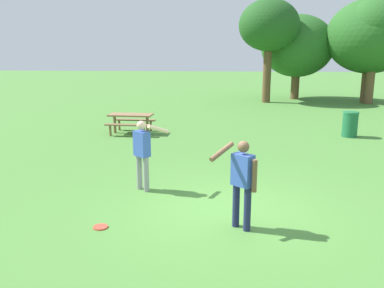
{
  "coord_description": "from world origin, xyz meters",
  "views": [
    {
      "loc": [
        -0.09,
        -7.65,
        3.15
      ],
      "look_at": [
        -0.85,
        1.66,
        1.0
      ],
      "focal_mm": 37.48,
      "sensor_mm": 36.0,
      "label": 1
    }
  ],
  "objects_px": {
    "frisbee": "(100,227)",
    "tree_tall_left": "(269,26)",
    "person_thrower": "(142,150)",
    "tree_far_right": "(375,27)",
    "picnic_table_near": "(131,119)",
    "person_catcher": "(242,178)",
    "trash_can_beside_table": "(350,124)",
    "tree_slender_mid": "(371,37)",
    "tree_broad_center": "(297,46)"
  },
  "relations": [
    {
      "from": "frisbee",
      "to": "tree_tall_left",
      "type": "relative_size",
      "value": 0.04
    },
    {
      "from": "person_thrower",
      "to": "tree_far_right",
      "type": "relative_size",
      "value": 0.26
    },
    {
      "from": "picnic_table_near",
      "to": "frisbee",
      "type": "bearing_deg",
      "value": -80.56
    },
    {
      "from": "person_thrower",
      "to": "frisbee",
      "type": "relative_size",
      "value": 6.07
    },
    {
      "from": "person_catcher",
      "to": "frisbee",
      "type": "bearing_deg",
      "value": -176.03
    },
    {
      "from": "picnic_table_near",
      "to": "tree_far_right",
      "type": "relative_size",
      "value": 0.28
    },
    {
      "from": "person_catcher",
      "to": "tree_far_right",
      "type": "relative_size",
      "value": 0.26
    },
    {
      "from": "tree_tall_left",
      "to": "person_catcher",
      "type": "bearing_deg",
      "value": -96.86
    },
    {
      "from": "person_thrower",
      "to": "person_catcher",
      "type": "bearing_deg",
      "value": -41.39
    },
    {
      "from": "picnic_table_near",
      "to": "trash_can_beside_table",
      "type": "relative_size",
      "value": 1.83
    },
    {
      "from": "tree_tall_left",
      "to": "person_thrower",
      "type": "bearing_deg",
      "value": -104.66
    },
    {
      "from": "frisbee",
      "to": "tree_far_right",
      "type": "distance_m",
      "value": 22.55
    },
    {
      "from": "tree_far_right",
      "to": "tree_slender_mid",
      "type": "height_order",
      "value": "tree_slender_mid"
    },
    {
      "from": "frisbee",
      "to": "tree_slender_mid",
      "type": "distance_m",
      "value": 23.09
    },
    {
      "from": "picnic_table_near",
      "to": "tree_broad_center",
      "type": "distance_m",
      "value": 15.52
    },
    {
      "from": "person_thrower",
      "to": "tree_far_right",
      "type": "distance_m",
      "value": 20.41
    },
    {
      "from": "person_catcher",
      "to": "tree_far_right",
      "type": "height_order",
      "value": "tree_far_right"
    },
    {
      "from": "person_catcher",
      "to": "trash_can_beside_table",
      "type": "xyz_separation_m",
      "value": [
        4.41,
        8.52,
        -0.48
      ]
    },
    {
      "from": "person_thrower",
      "to": "tree_tall_left",
      "type": "xyz_separation_m",
      "value": [
        4.48,
        17.13,
        3.74
      ]
    },
    {
      "from": "tree_far_right",
      "to": "trash_can_beside_table",
      "type": "bearing_deg",
      "value": -111.91
    },
    {
      "from": "person_catcher",
      "to": "tree_broad_center",
      "type": "distance_m",
      "value": 21.78
    },
    {
      "from": "tree_far_right",
      "to": "frisbee",
      "type": "bearing_deg",
      "value": -120.32
    },
    {
      "from": "tree_tall_left",
      "to": "tree_slender_mid",
      "type": "distance_m",
      "value": 6.36
    },
    {
      "from": "tree_tall_left",
      "to": "picnic_table_near",
      "type": "bearing_deg",
      "value": -120.79
    },
    {
      "from": "tree_broad_center",
      "to": "tree_far_right",
      "type": "bearing_deg",
      "value": -28.97
    },
    {
      "from": "person_catcher",
      "to": "picnic_table_near",
      "type": "height_order",
      "value": "person_catcher"
    },
    {
      "from": "tree_tall_left",
      "to": "tree_far_right",
      "type": "height_order",
      "value": "tree_tall_left"
    },
    {
      "from": "trash_can_beside_table",
      "to": "tree_broad_center",
      "type": "relative_size",
      "value": 0.17
    },
    {
      "from": "picnic_table_near",
      "to": "tree_far_right",
      "type": "height_order",
      "value": "tree_far_right"
    },
    {
      "from": "person_catcher",
      "to": "tree_slender_mid",
      "type": "height_order",
      "value": "tree_slender_mid"
    },
    {
      "from": "person_thrower",
      "to": "tree_broad_center",
      "type": "relative_size",
      "value": 0.29
    },
    {
      "from": "person_catcher",
      "to": "person_thrower",
      "type": "bearing_deg",
      "value": 138.61
    },
    {
      "from": "tree_slender_mid",
      "to": "tree_tall_left",
      "type": "bearing_deg",
      "value": -174.92
    },
    {
      "from": "person_catcher",
      "to": "tree_far_right",
      "type": "bearing_deg",
      "value": 65.57
    },
    {
      "from": "frisbee",
      "to": "tree_far_right",
      "type": "xyz_separation_m",
      "value": [
        11.14,
        19.06,
        4.59
      ]
    },
    {
      "from": "tree_far_right",
      "to": "person_thrower",
      "type": "bearing_deg",
      "value": -122.43
    },
    {
      "from": "tree_broad_center",
      "to": "tree_far_right",
      "type": "height_order",
      "value": "tree_far_right"
    },
    {
      "from": "tree_tall_left",
      "to": "tree_broad_center",
      "type": "height_order",
      "value": "tree_tall_left"
    },
    {
      "from": "person_catcher",
      "to": "picnic_table_near",
      "type": "distance_m",
      "value": 9.4
    },
    {
      "from": "tree_tall_left",
      "to": "tree_far_right",
      "type": "xyz_separation_m",
      "value": [
        6.28,
        -0.19,
        -0.1
      ]
    },
    {
      "from": "picnic_table_near",
      "to": "tree_tall_left",
      "type": "height_order",
      "value": "tree_tall_left"
    },
    {
      "from": "picnic_table_near",
      "to": "tree_far_right",
      "type": "distance_m",
      "value": 16.81
    },
    {
      "from": "picnic_table_near",
      "to": "tree_broad_center",
      "type": "height_order",
      "value": "tree_broad_center"
    },
    {
      "from": "picnic_table_near",
      "to": "tree_broad_center",
      "type": "xyz_separation_m",
      "value": [
        8.44,
        12.68,
        2.96
      ]
    },
    {
      "from": "tree_far_right",
      "to": "picnic_table_near",
      "type": "bearing_deg",
      "value": -140.46
    },
    {
      "from": "frisbee",
      "to": "trash_can_beside_table",
      "type": "height_order",
      "value": "trash_can_beside_table"
    },
    {
      "from": "tree_broad_center",
      "to": "tree_tall_left",
      "type": "bearing_deg",
      "value": -135.43
    },
    {
      "from": "tree_broad_center",
      "to": "tree_slender_mid",
      "type": "distance_m",
      "value": 4.48
    },
    {
      "from": "person_catcher",
      "to": "tree_tall_left",
      "type": "relative_size",
      "value": 0.26
    },
    {
      "from": "frisbee",
      "to": "picnic_table_near",
      "type": "distance_m",
      "value": 8.8
    }
  ]
}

